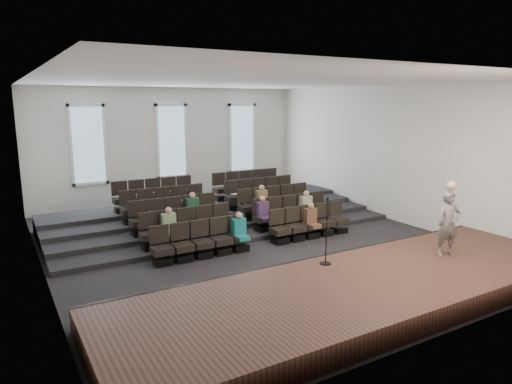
% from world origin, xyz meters
% --- Properties ---
extents(ground, '(14.00, 14.00, 0.00)m').
position_xyz_m(ground, '(0.00, 0.00, 0.00)').
color(ground, black).
rests_on(ground, ground).
extents(ceiling, '(12.00, 14.00, 0.02)m').
position_xyz_m(ceiling, '(0.00, 0.00, 5.01)').
color(ceiling, white).
rests_on(ceiling, ground).
extents(wall_back, '(12.00, 0.04, 5.00)m').
position_xyz_m(wall_back, '(0.00, 7.02, 2.50)').
color(wall_back, white).
rests_on(wall_back, ground).
extents(wall_front, '(12.00, 0.04, 5.00)m').
position_xyz_m(wall_front, '(0.00, -7.02, 2.50)').
color(wall_front, white).
rests_on(wall_front, ground).
extents(wall_left, '(0.04, 14.00, 5.00)m').
position_xyz_m(wall_left, '(-6.02, 0.00, 2.50)').
color(wall_left, white).
rests_on(wall_left, ground).
extents(wall_right, '(0.04, 14.00, 5.00)m').
position_xyz_m(wall_right, '(6.02, 0.00, 2.50)').
color(wall_right, white).
rests_on(wall_right, ground).
extents(stage, '(11.80, 3.60, 0.50)m').
position_xyz_m(stage, '(0.00, -5.10, 0.25)').
color(stage, '#4B2D20').
rests_on(stage, ground).
extents(stage_lip, '(11.80, 0.06, 0.52)m').
position_xyz_m(stage_lip, '(0.00, -3.33, 0.25)').
color(stage_lip, black).
rests_on(stage_lip, ground).
extents(risers, '(11.80, 4.80, 0.60)m').
position_xyz_m(risers, '(0.00, 3.17, 0.20)').
color(risers, black).
rests_on(risers, ground).
extents(seating_rows, '(6.80, 4.70, 1.67)m').
position_xyz_m(seating_rows, '(-0.00, 1.54, 0.68)').
color(seating_rows, black).
rests_on(seating_rows, ground).
extents(windows, '(8.44, 0.10, 3.24)m').
position_xyz_m(windows, '(0.00, 6.95, 2.70)').
color(windows, white).
rests_on(windows, wall_back).
extents(audience, '(5.45, 2.64, 1.10)m').
position_xyz_m(audience, '(0.28, 0.45, 0.83)').
color(audience, '#177375').
rests_on(audience, seating_rows).
extents(speaker, '(0.71, 0.59, 1.67)m').
position_xyz_m(speaker, '(3.00, -4.92, 1.34)').
color(speaker, '#62605D').
rests_on(speaker, stage).
extents(mic_stand, '(0.28, 0.28, 1.66)m').
position_xyz_m(mic_stand, '(-0.09, -3.86, 0.99)').
color(mic_stand, black).
rests_on(mic_stand, stage).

